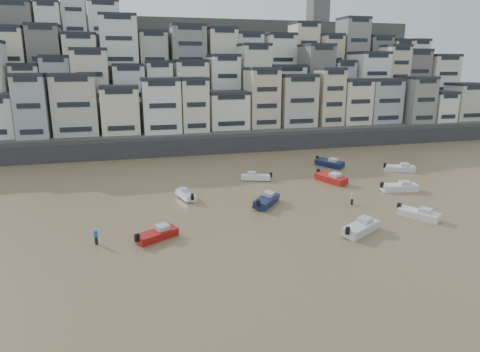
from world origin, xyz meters
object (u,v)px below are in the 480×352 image
object	(u,v)px
boat_i	(329,162)
boat_c	(267,199)
person_blue	(96,236)
boat_e	(331,177)
boat_g	(400,167)
person_pink	(352,198)
boat_d	(400,186)
boat_a	(361,226)
boat_h	(256,176)
boat_j	(157,233)
boat_b	(419,213)
boat_f	(186,194)

from	to	relation	value
boat_i	boat_c	bearing A→B (deg)	-70.32
boat_c	person_blue	world-z (taller)	person_blue
boat_e	boat_c	bearing A→B (deg)	-77.11
boat_g	person_pink	xyz separation A→B (m)	(-17.60, -14.35, 0.13)
boat_g	boat_i	bearing A→B (deg)	173.89
boat_d	person_pink	xyz separation A→B (m)	(-10.02, -3.82, 0.08)
boat_e	boat_g	size ratio (longest dim) A/B	1.15
boat_a	boat_i	xyz separation A→B (m)	(11.46, 30.16, 0.02)
boat_h	boat_g	bearing A→B (deg)	-163.02
boat_j	boat_a	bearing A→B (deg)	-41.19
boat_a	boat_g	size ratio (longest dim) A/B	1.10
boat_c	boat_j	world-z (taller)	boat_c
boat_d	boat_h	xyz separation A→B (m)	(-18.63, 11.64, -0.09)
boat_d	person_blue	bearing A→B (deg)	-158.40
boat_d	boat_g	size ratio (longest dim) A/B	1.07
boat_e	boat_h	size ratio (longest dim) A/B	1.22
boat_i	boat_j	world-z (taller)	boat_i
boat_d	person_blue	xyz separation A→B (m)	(-42.38, -8.42, 0.08)
boat_c	boat_d	distance (m)	21.15
boat_i	person_pink	xyz separation A→B (m)	(-7.31, -20.95, 0.03)
boat_b	boat_d	xyz separation A→B (m)	(4.83, 10.71, 0.06)
boat_e	boat_f	bearing A→B (deg)	-102.15
boat_f	boat_j	bearing A→B (deg)	146.32
boat_b	person_blue	xyz separation A→B (m)	(-37.55, 2.29, 0.14)
boat_c	boat_d	world-z (taller)	boat_c
boat_j	boat_d	bearing A→B (deg)	-16.66
boat_c	boat_d	bearing A→B (deg)	-46.47
boat_f	boat_i	distance (m)	30.95
boat_a	boat_b	bearing A→B (deg)	-16.18
boat_j	boat_b	bearing A→B (deg)	-33.82
boat_a	boat_c	size ratio (longest dim) A/B	1.00
boat_g	person_pink	world-z (taller)	person_pink
boat_a	boat_c	xyz separation A→B (m)	(-6.96, 12.01, -0.00)
boat_c	boat_j	xyz separation A→B (m)	(-15.03, -7.81, -0.11)
boat_j	person_blue	world-z (taller)	person_blue
boat_b	boat_d	bearing A→B (deg)	125.63
boat_f	boat_g	xyz separation A→B (m)	(38.65, 5.83, 0.07)
boat_b	boat_i	bearing A→B (deg)	145.57
boat_f	person_blue	xyz separation A→B (m)	(-11.32, -13.13, 0.20)
boat_g	person_pink	distance (m)	22.71
boat_g	boat_j	world-z (taller)	boat_g
boat_i	boat_b	bearing A→B (deg)	-29.27
boat_a	boat_i	size ratio (longest dim) A/B	0.97
boat_b	person_pink	bearing A→B (deg)	-173.11
boat_b	boat_j	bearing A→B (deg)	-123.51
boat_a	boat_e	bearing A→B (deg)	41.60
boat_b	boat_d	world-z (taller)	boat_d
boat_h	boat_f	bearing A→B (deg)	48.51
boat_b	boat_i	size ratio (longest dim) A/B	0.87
boat_b	boat_g	distance (m)	24.61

